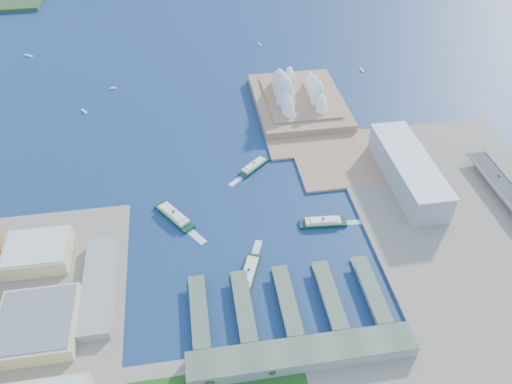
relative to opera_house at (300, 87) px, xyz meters
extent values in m
plane|color=#11294F|center=(-105.00, -280.00, -32.00)|extent=(3000.00, 3000.00, 0.00)
cube|color=gray|center=(135.00, -330.00, -30.50)|extent=(240.00, 500.00, 3.00)
cube|color=#9E7256|center=(2.50, -20.00, -30.50)|extent=(135.00, 220.00, 3.00)
cube|color=#98989E|center=(90.00, -200.00, -11.50)|extent=(45.00, 155.00, 35.00)
cube|color=gray|center=(-90.00, -415.00, -23.00)|extent=(200.00, 28.00, 12.00)
imported|color=slate|center=(199.00, -220.22, -16.52)|extent=(1.77, 4.36, 1.27)
camera|label=1|loc=(-165.28, -638.58, 365.35)|focal=35.00mm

